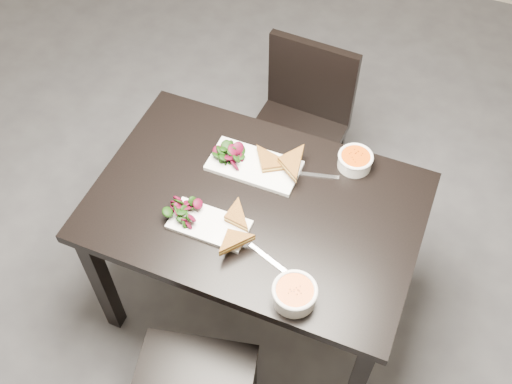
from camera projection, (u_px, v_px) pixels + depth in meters
ground at (246, 242)px, 2.98m from camera, size 5.00×5.00×0.00m
table at (256, 219)px, 2.27m from camera, size 1.20×0.80×0.75m
chair_far at (300, 120)px, 2.81m from camera, size 0.44×0.44×0.85m
plate_near at (209, 224)px, 2.13m from camera, size 0.28×0.14×0.01m
sandwich_near at (227, 222)px, 2.10m from camera, size 0.15×0.12×0.05m
salad_near at (183, 211)px, 2.13m from camera, size 0.09×0.08×0.04m
soup_bowl_near at (295, 293)px, 1.93m from camera, size 0.15×0.15×0.07m
cutlery_near at (270, 259)px, 2.04m from camera, size 0.17×0.08×0.00m
plate_far at (254, 166)px, 2.29m from camera, size 0.35×0.17×0.02m
sandwich_far at (269, 167)px, 2.24m from camera, size 0.22×0.20×0.06m
salad_far at (230, 153)px, 2.29m from camera, size 0.11×0.10×0.05m
soup_bowl_far at (355, 160)px, 2.27m from camera, size 0.13×0.13×0.06m
cutlery_far at (315, 175)px, 2.27m from camera, size 0.18×0.06×0.00m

